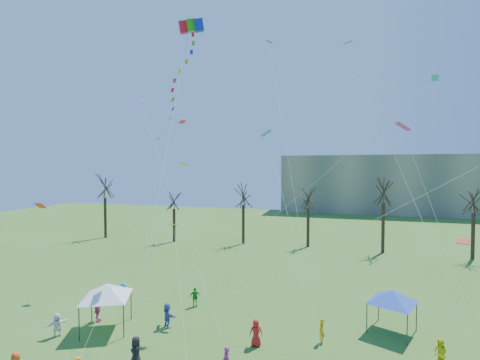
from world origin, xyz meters
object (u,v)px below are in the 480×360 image
(distant_building, at_px, (400,184))
(big_box_kite, at_px, (181,88))
(canopy_tent_white, at_px, (107,291))
(canopy_tent_blue, at_px, (392,296))

(distant_building, relative_size, big_box_kite, 2.76)
(distant_building, xyz_separation_m, big_box_kite, (-25.24, -76.14, 9.03))
(distant_building, distance_m, canopy_tent_white, 81.27)
(canopy_tent_white, height_order, canopy_tent_blue, canopy_tent_white)
(distant_building, distance_m, canopy_tent_blue, 70.55)
(big_box_kite, height_order, canopy_tent_blue, big_box_kite)
(distant_building, relative_size, canopy_tent_white, 14.81)
(canopy_tent_blue, bearing_deg, distant_building, 79.97)
(distant_building, bearing_deg, big_box_kite, -108.34)
(big_box_kite, xyz_separation_m, canopy_tent_white, (-6.76, 1.59, -13.71))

